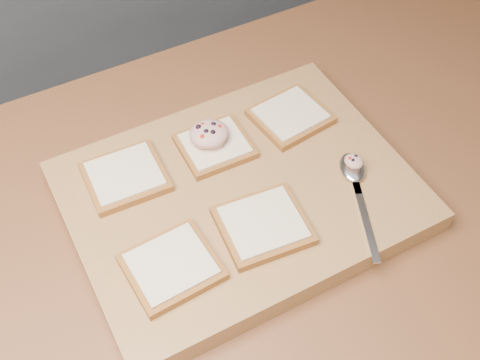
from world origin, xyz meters
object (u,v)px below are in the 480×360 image
object	(u,v)px
bread_far_center	(215,146)
spoon	(354,175)
tuna_salad_dollop	(209,133)
cutting_board	(240,196)

from	to	relation	value
bread_far_center	spoon	xyz separation A→B (m)	(0.17, -0.16, -0.00)
bread_far_center	tuna_salad_dollop	xyz separation A→B (m)	(-0.01, 0.01, 0.02)
cutting_board	bread_far_center	xyz separation A→B (m)	(0.00, 0.09, 0.03)
spoon	cutting_board	bearing A→B (deg)	158.39
bread_far_center	spoon	world-z (taller)	bread_far_center
cutting_board	bread_far_center	world-z (taller)	bread_far_center
spoon	bread_far_center	bearing A→B (deg)	136.40
tuna_salad_dollop	spoon	size ratio (longest dim) A/B	0.32
tuna_salad_dollop	spoon	distance (m)	0.24
tuna_salad_dollop	spoon	xyz separation A→B (m)	(0.17, -0.17, -0.02)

